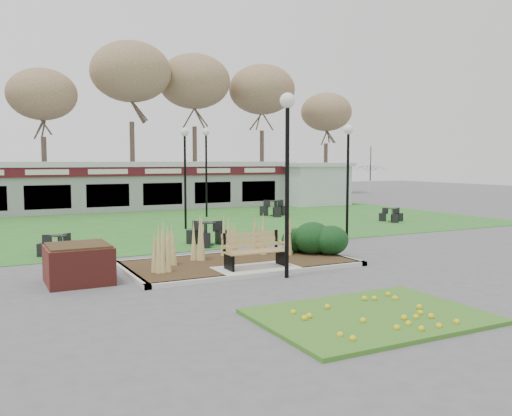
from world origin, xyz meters
name	(u,v)px	position (x,y,z in m)	size (l,w,h in m)	color
ground	(259,273)	(0.00, 0.00, 0.00)	(100.00, 100.00, 0.00)	#515154
lawn	(139,225)	(0.00, 12.00, 0.01)	(34.00, 16.00, 0.02)	#276921
flower_bed	(371,315)	(0.00, -4.60, 0.07)	(4.20, 3.00, 0.16)	#337120
planting_bed	(276,249)	(1.27, 1.35, 0.37)	(6.75, 3.40, 1.27)	black
park_bench	(254,250)	(0.00, 0.25, 0.59)	(1.70, 0.66, 0.93)	#AB8E4D
brick_planter	(78,263)	(-4.40, 1.00, 0.48)	(1.50, 1.50, 0.95)	maroon
food_pavilion	(103,186)	(0.00, 19.96, 1.48)	(24.60, 3.40, 2.90)	gray
service_hut	(314,183)	(13.50, 18.00, 1.45)	(4.40, 3.40, 2.83)	silver
tree_backdrop	(77,84)	(0.00, 28.00, 8.36)	(47.24, 5.24, 10.36)	#47382B
lamp_post_near_left	(287,144)	(0.39, -0.80, 3.38)	(0.38, 0.38, 4.63)	black
lamp_post_near_right	(348,156)	(5.63, 3.74, 3.11)	(0.35, 0.35, 4.27)	black
lamp_post_mid_right	(185,156)	(1.39, 9.51, 3.17)	(0.36, 0.36, 4.35)	black
lamp_post_far_right	(206,153)	(4.12, 13.89, 3.38)	(0.38, 0.38, 4.64)	black
bistro_set_a	(59,249)	(-4.36, 5.00, 0.24)	(1.22, 1.11, 0.65)	black
bistro_set_b	(207,237)	(0.54, 5.00, 0.29)	(1.32, 1.50, 0.80)	black
bistro_set_c	(275,211)	(7.53, 12.69, 0.29)	(1.47, 1.50, 0.82)	black
bistro_set_d	(392,217)	(11.27, 7.71, 0.23)	(1.08, 1.20, 0.64)	black
patio_umbrella	(370,179)	(16.00, 15.22, 1.75)	(2.87, 2.89, 2.76)	black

